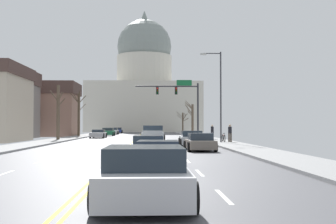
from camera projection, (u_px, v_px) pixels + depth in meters
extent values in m
cube|color=#505055|center=(132.00, 144.00, 39.65)|extent=(14.00, 180.00, 0.06)
cube|color=yellow|center=(131.00, 144.00, 39.64)|extent=(0.10, 176.40, 0.00)
cube|color=yellow|center=(133.00, 144.00, 39.65)|extent=(0.10, 176.40, 0.00)
cube|color=silver|center=(224.00, 196.00, 10.52)|extent=(0.12, 2.20, 0.00)
cube|color=silver|center=(200.00, 173.00, 15.71)|extent=(0.12, 2.20, 0.00)
cube|color=silver|center=(188.00, 161.00, 20.91)|extent=(0.12, 2.20, 0.00)
cube|color=silver|center=(180.00, 154.00, 26.10)|extent=(0.12, 2.20, 0.00)
cube|color=silver|center=(175.00, 149.00, 31.29)|extent=(0.12, 2.20, 0.00)
cube|color=silver|center=(172.00, 145.00, 36.49)|extent=(0.12, 2.20, 0.00)
cube|color=silver|center=(169.00, 143.00, 41.68)|extent=(0.12, 2.20, 0.00)
cube|color=silver|center=(167.00, 141.00, 46.88)|extent=(0.12, 2.20, 0.00)
cube|color=silver|center=(166.00, 139.00, 52.07)|extent=(0.12, 2.20, 0.00)
cube|color=silver|center=(164.00, 138.00, 57.26)|extent=(0.12, 2.20, 0.00)
cube|color=silver|center=(163.00, 137.00, 62.46)|extent=(0.12, 2.20, 0.00)
cube|color=silver|center=(162.00, 136.00, 67.65)|extent=(0.12, 2.20, 0.00)
cube|color=silver|center=(161.00, 135.00, 72.84)|extent=(0.12, 2.20, 0.00)
cube|color=silver|center=(161.00, 134.00, 78.04)|extent=(0.12, 2.20, 0.00)
cube|color=silver|center=(160.00, 134.00, 83.23)|extent=(0.12, 2.20, 0.00)
cube|color=silver|center=(160.00, 133.00, 88.42)|extent=(0.12, 2.20, 0.00)
cube|color=silver|center=(159.00, 133.00, 93.62)|extent=(0.12, 2.20, 0.00)
cube|color=silver|center=(159.00, 132.00, 98.81)|extent=(0.12, 2.20, 0.00)
cube|color=silver|center=(158.00, 132.00, 104.01)|extent=(0.12, 2.20, 0.00)
cube|color=silver|center=(4.00, 174.00, 15.44)|extent=(0.12, 2.20, 0.00)
cube|color=silver|center=(41.00, 161.00, 20.63)|extent=(0.12, 2.20, 0.00)
cube|color=silver|center=(63.00, 154.00, 25.83)|extent=(0.12, 2.20, 0.00)
cube|color=silver|center=(78.00, 149.00, 31.02)|extent=(0.12, 2.20, 0.00)
cube|color=silver|center=(88.00, 146.00, 36.21)|extent=(0.12, 2.20, 0.00)
cube|color=silver|center=(96.00, 143.00, 41.41)|extent=(0.12, 2.20, 0.00)
cube|color=silver|center=(102.00, 141.00, 46.60)|extent=(0.12, 2.20, 0.00)
cube|color=silver|center=(107.00, 139.00, 51.79)|extent=(0.12, 2.20, 0.00)
cube|color=silver|center=(111.00, 138.00, 56.99)|extent=(0.12, 2.20, 0.00)
cube|color=silver|center=(114.00, 137.00, 62.18)|extent=(0.12, 2.20, 0.00)
cube|color=silver|center=(117.00, 136.00, 67.38)|extent=(0.12, 2.20, 0.00)
cube|color=silver|center=(120.00, 135.00, 72.57)|extent=(0.12, 2.20, 0.00)
cube|color=silver|center=(122.00, 135.00, 77.76)|extent=(0.12, 2.20, 0.00)
cube|color=silver|center=(124.00, 134.00, 82.96)|extent=(0.12, 2.20, 0.00)
cube|color=silver|center=(125.00, 133.00, 88.15)|extent=(0.12, 2.20, 0.00)
cube|color=silver|center=(127.00, 133.00, 93.34)|extent=(0.12, 2.20, 0.00)
cube|color=silver|center=(128.00, 132.00, 98.54)|extent=(0.12, 2.20, 0.00)
cube|color=silver|center=(129.00, 132.00, 103.73)|extent=(0.12, 2.20, 0.00)
cube|color=gray|center=(224.00, 143.00, 39.98)|extent=(3.00, 180.00, 0.14)
cube|color=gray|center=(38.00, 143.00, 39.31)|extent=(3.00, 180.00, 0.14)
cylinder|color=#28282D|center=(198.00, 110.00, 54.21)|extent=(0.22, 0.22, 6.81)
cylinder|color=#28282D|center=(167.00, 86.00, 54.15)|extent=(7.80, 0.16, 0.16)
cube|color=black|center=(176.00, 91.00, 54.18)|extent=(0.32, 0.28, 0.92)
sphere|color=red|center=(176.00, 88.00, 54.03)|extent=(0.22, 0.22, 0.22)
sphere|color=#332B05|center=(176.00, 91.00, 54.02)|extent=(0.22, 0.22, 0.22)
sphere|color=black|center=(176.00, 93.00, 54.01)|extent=(0.22, 0.22, 0.22)
cube|color=black|center=(157.00, 91.00, 54.09)|extent=(0.32, 0.28, 0.92)
sphere|color=red|center=(157.00, 88.00, 53.93)|extent=(0.22, 0.22, 0.22)
sphere|color=#332B05|center=(157.00, 91.00, 53.93)|extent=(0.22, 0.22, 0.22)
sphere|color=black|center=(157.00, 93.00, 53.92)|extent=(0.22, 0.22, 0.22)
cube|color=#146033|center=(184.00, 83.00, 54.27)|extent=(1.90, 0.06, 0.70)
cylinder|color=#333338|center=(221.00, 97.00, 40.19)|extent=(0.14, 0.14, 8.38)
cylinder|color=#333338|center=(212.00, 53.00, 40.28)|extent=(1.63, 0.09, 0.09)
cube|color=#B2B2AD|center=(203.00, 54.00, 40.24)|extent=(0.56, 0.24, 0.16)
cube|color=beige|center=(144.00, 108.00, 111.96)|extent=(28.19, 21.25, 12.13)
cylinder|color=beige|center=(144.00, 70.00, 112.25)|extent=(14.12, 14.12, 7.45)
sphere|color=gray|center=(144.00, 47.00, 112.43)|extent=(13.96, 13.96, 13.96)
cone|color=gray|center=(144.00, 15.00, 112.67)|extent=(1.80, 1.80, 2.40)
cube|color=#9EA3A8|center=(151.00, 136.00, 49.46)|extent=(1.78, 4.58, 0.70)
cube|color=#232D38|center=(151.00, 131.00, 49.35)|extent=(1.55, 2.06, 0.40)
cylinder|color=black|center=(143.00, 137.00, 50.84)|extent=(0.22, 0.64, 0.64)
cylinder|color=black|center=(158.00, 137.00, 50.90)|extent=(0.22, 0.64, 0.64)
cylinder|color=black|center=(143.00, 138.00, 48.01)|extent=(0.22, 0.64, 0.64)
cylinder|color=black|center=(158.00, 138.00, 48.07)|extent=(0.22, 0.64, 0.64)
cube|color=#ADB2B7|center=(153.00, 136.00, 42.31)|extent=(2.18, 5.27, 0.78)
cube|color=#1E2833|center=(153.00, 129.00, 43.06)|extent=(1.94, 1.82, 0.68)
cube|color=#ADB2B7|center=(153.00, 132.00, 39.77)|extent=(1.90, 0.14, 0.22)
cylinder|color=black|center=(143.00, 138.00, 43.85)|extent=(0.30, 0.81, 0.80)
cylinder|color=black|center=(163.00, 138.00, 43.88)|extent=(0.30, 0.81, 0.80)
cylinder|color=black|center=(142.00, 139.00, 40.72)|extent=(0.30, 0.81, 0.80)
cylinder|color=black|center=(164.00, 139.00, 40.75)|extent=(0.30, 0.81, 0.80)
cube|color=#9EA3A8|center=(191.00, 140.00, 35.94)|extent=(1.88, 4.37, 0.62)
cube|color=#232D38|center=(192.00, 134.00, 35.72)|extent=(1.62, 1.92, 0.48)
cylinder|color=black|center=(180.00, 141.00, 37.26)|extent=(0.23, 0.64, 0.64)
cylinder|color=black|center=(201.00, 141.00, 37.30)|extent=(0.23, 0.64, 0.64)
cylinder|color=black|center=(181.00, 143.00, 34.56)|extent=(0.23, 0.64, 0.64)
cylinder|color=black|center=(204.00, 143.00, 34.61)|extent=(0.23, 0.64, 0.64)
cube|color=#6B6056|center=(200.00, 144.00, 29.24)|extent=(1.79, 4.26, 0.56)
cube|color=#232D38|center=(200.00, 137.00, 28.91)|extent=(1.54, 1.81, 0.47)
cylinder|color=black|center=(185.00, 145.00, 30.50)|extent=(0.23, 0.64, 0.64)
cylinder|color=black|center=(209.00, 145.00, 30.60)|extent=(0.23, 0.64, 0.64)
cylinder|color=black|center=(189.00, 147.00, 27.88)|extent=(0.23, 0.64, 0.64)
cylinder|color=black|center=(216.00, 147.00, 27.98)|extent=(0.23, 0.64, 0.64)
cube|color=silver|center=(148.00, 149.00, 23.09)|extent=(1.76, 4.31, 0.56)
cube|color=#232D38|center=(148.00, 140.00, 22.77)|extent=(1.53, 2.02, 0.46)
cylinder|color=black|center=(133.00, 150.00, 24.37)|extent=(0.23, 0.64, 0.64)
cylinder|color=black|center=(163.00, 150.00, 24.45)|extent=(0.23, 0.64, 0.64)
cylinder|color=black|center=(131.00, 153.00, 21.71)|extent=(0.23, 0.64, 0.64)
cylinder|color=black|center=(165.00, 153.00, 21.79)|extent=(0.23, 0.64, 0.64)
cube|color=navy|center=(158.00, 158.00, 16.91)|extent=(1.93, 4.49, 0.56)
cube|color=#232D38|center=(158.00, 146.00, 16.83)|extent=(1.63, 2.10, 0.41)
cylinder|color=black|center=(138.00, 159.00, 18.28)|extent=(0.24, 0.65, 0.64)
cylinder|color=black|center=(180.00, 159.00, 18.28)|extent=(0.24, 0.65, 0.64)
cylinder|color=black|center=(133.00, 164.00, 15.54)|extent=(0.24, 0.65, 0.64)
cylinder|color=black|center=(182.00, 164.00, 15.54)|extent=(0.24, 0.65, 0.64)
cube|color=silver|center=(145.00, 181.00, 9.72)|extent=(1.89, 4.35, 0.64)
cube|color=#232D38|center=(145.00, 157.00, 9.41)|extent=(1.66, 2.10, 0.47)
cylinder|color=black|center=(108.00, 181.00, 11.02)|extent=(0.22, 0.64, 0.64)
cylinder|color=black|center=(182.00, 180.00, 11.10)|extent=(0.22, 0.64, 0.64)
cylinder|color=black|center=(95.00, 199.00, 8.33)|extent=(0.22, 0.64, 0.64)
cylinder|color=black|center=(193.00, 198.00, 8.42)|extent=(0.22, 0.64, 0.64)
cube|color=silver|center=(98.00, 135.00, 57.62)|extent=(1.77, 4.69, 0.57)
cube|color=#232D38|center=(99.00, 131.00, 57.92)|extent=(1.53, 2.00, 0.38)
cylinder|color=black|center=(103.00, 136.00, 56.19)|extent=(0.23, 0.64, 0.64)
cylinder|color=black|center=(90.00, 136.00, 56.15)|extent=(0.23, 0.64, 0.64)
cylinder|color=black|center=(106.00, 135.00, 59.09)|extent=(0.23, 0.64, 0.64)
cylinder|color=black|center=(93.00, 135.00, 59.04)|extent=(0.23, 0.64, 0.64)
cube|color=#1E7247|center=(108.00, 133.00, 68.59)|extent=(1.89, 4.27, 0.67)
cube|color=#232D38|center=(108.00, 129.00, 68.82)|extent=(1.63, 1.81, 0.44)
cylinder|color=black|center=(113.00, 134.00, 67.29)|extent=(0.23, 0.64, 0.64)
cylinder|color=black|center=(101.00, 134.00, 67.26)|extent=(0.23, 0.64, 0.64)
cylinder|color=black|center=(115.00, 134.00, 69.92)|extent=(0.23, 0.64, 0.64)
cylinder|color=black|center=(103.00, 134.00, 69.88)|extent=(0.23, 0.64, 0.64)
cube|color=silver|center=(113.00, 132.00, 78.70)|extent=(1.97, 4.42, 0.62)
cube|color=#232D38|center=(113.00, 129.00, 79.11)|extent=(1.69, 2.11, 0.43)
cylinder|color=black|center=(117.00, 133.00, 77.35)|extent=(0.24, 0.65, 0.64)
cylinder|color=black|center=(107.00, 133.00, 77.33)|extent=(0.24, 0.65, 0.64)
cylinder|color=black|center=(118.00, 133.00, 80.06)|extent=(0.24, 0.65, 0.64)
cylinder|color=black|center=(108.00, 133.00, 80.04)|extent=(0.24, 0.65, 0.64)
cube|color=navy|center=(118.00, 131.00, 92.29)|extent=(1.83, 4.53, 0.55)
cube|color=#232D38|center=(118.00, 129.00, 92.61)|extent=(1.57, 1.93, 0.44)
cylinder|color=black|center=(122.00, 132.00, 90.95)|extent=(0.23, 0.64, 0.64)
cylinder|color=black|center=(113.00, 132.00, 90.85)|extent=(0.23, 0.64, 0.64)
cylinder|color=black|center=(122.00, 131.00, 93.73)|extent=(0.23, 0.64, 0.64)
cylinder|color=black|center=(114.00, 131.00, 93.62)|extent=(0.23, 0.64, 0.64)
cube|color=#8C6656|center=(36.00, 116.00, 65.69)|extent=(11.95, 7.60, 6.28)
cube|color=#47332D|center=(37.00, 89.00, 65.81)|extent=(12.42, 7.90, 1.83)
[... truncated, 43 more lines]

